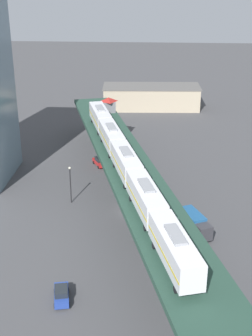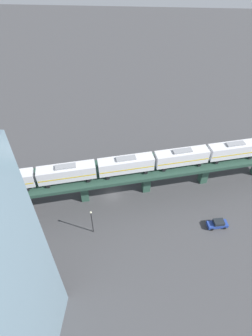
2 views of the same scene
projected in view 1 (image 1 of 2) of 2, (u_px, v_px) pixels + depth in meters
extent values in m
plane|color=#424244|center=(130.00, 212.00, 80.98)|extent=(400.00, 400.00, 0.00)
cube|color=#244135|center=(130.00, 170.00, 77.91)|extent=(33.29, 90.78, 0.80)
cube|color=#2D5142|center=(171.00, 274.00, 58.41)|extent=(2.22, 2.22, 7.39)
cube|color=#2D5142|center=(142.00, 216.00, 71.89)|extent=(2.22, 2.22, 7.39)
cube|color=#2D5142|center=(122.00, 177.00, 85.36)|extent=(2.22, 2.22, 7.39)
cube|color=#2D5142|center=(108.00, 148.00, 98.83)|extent=(2.22, 2.22, 7.39)
cube|color=#2D5142|center=(97.00, 127.00, 112.31)|extent=(2.22, 2.22, 7.39)
cube|color=silver|center=(175.00, 248.00, 50.96)|extent=(5.98, 12.31, 3.10)
cube|color=gold|center=(175.00, 251.00, 51.08)|extent=(5.95, 12.09, 0.24)
cube|color=gray|center=(175.00, 235.00, 50.28)|extent=(2.50, 4.42, 0.36)
cylinder|color=black|center=(175.00, 289.00, 47.79)|extent=(0.44, 0.87, 0.84)
cylinder|color=black|center=(197.00, 286.00, 48.26)|extent=(0.44, 0.87, 0.84)
cylinder|color=black|center=(154.00, 245.00, 55.34)|extent=(0.44, 0.87, 0.84)
cylinder|color=black|center=(173.00, 243.00, 55.80)|extent=(0.44, 0.87, 0.84)
cube|color=silver|center=(146.00, 197.00, 62.28)|extent=(5.98, 12.31, 3.10)
cube|color=gold|center=(146.00, 199.00, 62.40)|extent=(5.95, 12.09, 0.24)
cube|color=gray|center=(146.00, 186.00, 61.60)|extent=(2.50, 4.42, 0.36)
cylinder|color=black|center=(145.00, 228.00, 59.11)|extent=(0.44, 0.87, 0.84)
cylinder|color=black|center=(163.00, 226.00, 59.57)|extent=(0.44, 0.87, 0.84)
cylinder|color=black|center=(130.00, 198.00, 66.66)|extent=(0.44, 0.87, 0.84)
cylinder|color=black|center=(146.00, 197.00, 67.12)|extent=(0.44, 0.87, 0.84)
cube|color=silver|center=(126.00, 162.00, 73.60)|extent=(5.98, 12.31, 3.10)
cube|color=gold|center=(126.00, 164.00, 73.71)|extent=(5.95, 12.09, 0.24)
cube|color=gray|center=(126.00, 152.00, 72.91)|extent=(2.50, 4.42, 0.36)
cylinder|color=black|center=(124.00, 186.00, 70.43)|extent=(0.44, 0.87, 0.84)
cylinder|color=black|center=(139.00, 185.00, 70.89)|extent=(0.44, 0.87, 0.84)
cylinder|color=black|center=(114.00, 165.00, 77.97)|extent=(0.44, 0.87, 0.84)
cylinder|color=black|center=(128.00, 164.00, 78.43)|extent=(0.44, 0.87, 0.84)
cube|color=silver|center=(111.00, 136.00, 84.91)|extent=(5.98, 12.31, 3.10)
cube|color=gold|center=(111.00, 138.00, 85.03)|extent=(5.95, 12.09, 0.24)
cube|color=gray|center=(111.00, 127.00, 84.23)|extent=(2.50, 4.42, 0.36)
cylinder|color=black|center=(109.00, 156.00, 81.75)|extent=(0.44, 0.87, 0.84)
cylinder|color=black|center=(123.00, 155.00, 82.21)|extent=(0.44, 0.87, 0.84)
cylinder|color=black|center=(101.00, 140.00, 89.29)|extent=(0.44, 0.87, 0.84)
cylinder|color=black|center=(114.00, 139.00, 89.75)|extent=(0.44, 0.87, 0.84)
cube|color=silver|center=(100.00, 116.00, 96.23)|extent=(5.98, 12.31, 3.10)
cube|color=gold|center=(100.00, 118.00, 96.35)|extent=(5.95, 12.09, 0.24)
cube|color=gray|center=(100.00, 108.00, 95.55)|extent=(2.50, 4.42, 0.36)
cylinder|color=black|center=(98.00, 133.00, 93.06)|extent=(0.44, 0.87, 0.84)
cylinder|color=black|center=(110.00, 132.00, 93.52)|extent=(0.44, 0.87, 0.84)
cylinder|color=black|center=(92.00, 120.00, 100.61)|extent=(0.44, 0.87, 0.84)
cylinder|color=black|center=(103.00, 120.00, 101.07)|extent=(0.44, 0.87, 0.84)
cube|color=slate|center=(109.00, 107.00, 107.70)|extent=(3.46, 3.46, 2.50)
pyramid|color=maroon|center=(108.00, 99.00, 107.03)|extent=(3.98, 3.98, 0.90)
cube|color=#AD1E1E|center=(100.00, 162.00, 99.51)|extent=(3.65, 4.73, 0.80)
cube|color=#1E2328|center=(100.00, 159.00, 99.07)|extent=(2.48, 2.71, 0.76)
cylinder|color=black|center=(99.00, 167.00, 98.14)|extent=(0.52, 0.70, 0.66)
cylinder|color=black|center=(106.00, 166.00, 98.79)|extent=(0.52, 0.70, 0.66)
cylinder|color=black|center=(94.00, 162.00, 100.54)|extent=(0.52, 0.70, 0.66)
cylinder|color=black|center=(101.00, 161.00, 101.18)|extent=(0.52, 0.70, 0.66)
cube|color=#233D93|center=(62.00, 295.00, 59.16)|extent=(2.65, 4.67, 0.80)
cube|color=#1E2328|center=(61.00, 291.00, 58.72)|extent=(2.05, 2.49, 0.76)
cylinder|color=black|center=(55.00, 306.00, 57.91)|extent=(0.37, 0.69, 0.66)
cylinder|color=black|center=(69.00, 304.00, 58.13)|extent=(0.37, 0.69, 0.66)
cylinder|color=black|center=(55.00, 291.00, 60.51)|extent=(0.37, 0.69, 0.66)
cylinder|color=black|center=(68.00, 290.00, 60.73)|extent=(0.37, 0.69, 0.66)
cube|color=#333338|center=(204.00, 232.00, 71.48)|extent=(2.84, 2.74, 2.30)
cube|color=#1E5184|center=(192.00, 220.00, 74.48)|extent=(4.29, 5.68, 2.70)
cylinder|color=black|center=(197.00, 240.00, 71.60)|extent=(0.74, 1.05, 1.00)
cylinder|color=black|center=(209.00, 237.00, 72.27)|extent=(0.74, 1.05, 1.00)
cylinder|color=black|center=(182.00, 224.00, 76.01)|extent=(0.74, 1.05, 1.00)
cylinder|color=black|center=(193.00, 222.00, 76.70)|extent=(0.74, 1.05, 1.00)
cylinder|color=black|center=(71.00, 186.00, 82.88)|extent=(0.20, 0.20, 6.50)
sphere|color=beige|center=(70.00, 168.00, 81.51)|extent=(0.44, 0.44, 0.44)
cube|color=tan|center=(151.00, 98.00, 139.41)|extent=(28.46, 11.38, 6.40)
cube|color=#595654|center=(152.00, 86.00, 138.07)|extent=(29.03, 11.61, 0.40)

